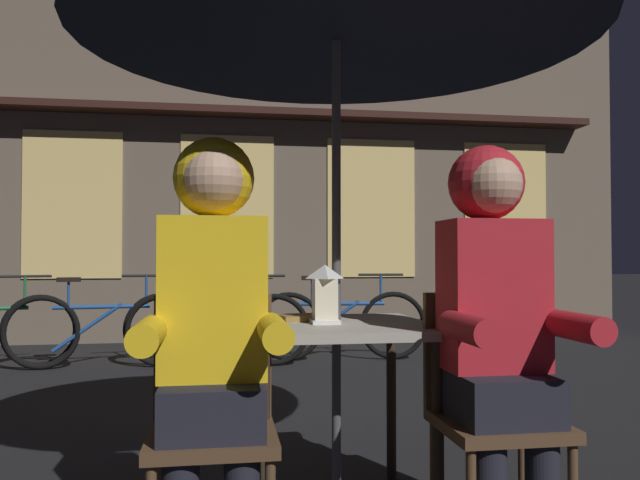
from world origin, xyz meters
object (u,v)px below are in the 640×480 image
chair_left (213,413)px  person_right_hooded (496,302)px  bicycle_fourth (341,324)px  bicycle_second (101,329)px  cafe_table (336,348)px  lantern (325,293)px  potted_plant (481,296)px  book (304,318)px  bicycle_third (218,328)px  chair_right (490,402)px  person_left_hooded (213,305)px

chair_left → person_right_hooded: (0.96, -0.06, 0.36)m
chair_left → person_right_hooded: size_ratio=0.62×
bicycle_fourth → bicycle_second: bearing=-179.1°
cafe_table → bicycle_fourth: 3.61m
lantern → potted_plant: 5.13m
person_right_hooded → potted_plant: 5.25m
chair_left → book: size_ratio=4.35×
lantern → person_right_hooded: person_right_hooded is taller
bicycle_fourth → potted_plant: (1.81, 0.88, 0.20)m
potted_plant → bicycle_third: bearing=-160.8°
chair_right → potted_plant: (2.03, 4.77, 0.05)m
cafe_table → person_left_hooded: bearing=-138.4°
cafe_table → lantern: lantern is taller
person_right_hooded → bicycle_second: person_right_hooded is taller
chair_right → person_left_hooded: (-0.96, -0.06, 0.36)m
bicycle_second → potted_plant: potted_plant is taller
cafe_table → chair_left: 0.62m
bicycle_third → bicycle_fourth: size_ratio=1.00×
person_left_hooded → potted_plant: bearing=58.3°
bicycle_fourth → person_left_hooded: bearing=-106.5°
chair_left → person_left_hooded: bearing=-90.0°
cafe_table → chair_left: (-0.48, -0.37, -0.15)m
chair_right → bicycle_third: 3.85m
person_left_hooded → bicycle_second: size_ratio=0.84×
lantern → bicycle_fourth: size_ratio=0.14×
lantern → person_left_hooded: size_ratio=0.17×
lantern → chair_right: 0.73m
chair_left → person_left_hooded: 0.36m
bicycle_third → bicycle_fourth: (1.18, 0.16, 0.00)m
person_left_hooded → bicycle_second: person_left_hooded is taller
person_right_hooded → lantern: bearing=143.5°
person_left_hooded → potted_plant: size_ratio=1.52×
bicycle_second → bicycle_third: same height
person_left_hooded → bicycle_third: size_ratio=0.83×
chair_right → person_left_hooded: size_ratio=0.62×
bicycle_second → bicycle_fourth: (2.22, 0.03, 0.00)m
bicycle_third → person_right_hooded: bearing=-75.8°
person_right_hooded → bicycle_third: 3.94m
chair_left → bicycle_third: size_ratio=0.52×
chair_right → chair_left: bearing=180.0°
chair_right → bicycle_third: (-0.96, 3.73, -0.14)m
person_left_hooded → person_right_hooded: bearing=0.0°
lantern → chair_left: (-0.43, -0.34, -0.37)m
lantern → potted_plant: (2.56, 4.44, -0.32)m
person_left_hooded → person_right_hooded: 0.96m
lantern → person_right_hooded: (0.53, -0.39, -0.01)m
potted_plant → chair_right: bearing=-113.0°
chair_left → person_right_hooded: person_right_hooded is taller
chair_left → bicycle_second: (-1.05, 3.86, -0.14)m
cafe_table → person_right_hooded: (0.48, -0.43, 0.21)m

